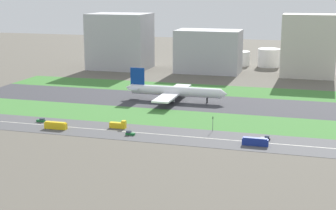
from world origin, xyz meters
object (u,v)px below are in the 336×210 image
object	(u,v)px
car_1	(130,133)
terminal_building	(120,41)
fuel_tank_centre	(240,58)
car_0	(266,138)
office_tower	(309,46)
hangar_building	(208,51)
bus_0	(56,125)
traffic_light	(213,123)
fuel_tank_west	(206,56)
fuel_tank_east	(269,58)
truck_0	(118,125)
airliner	(173,91)
bus_1	(255,142)
car_2	(41,120)

from	to	relation	value
car_1	terminal_building	bearing A→B (deg)	-67.51
terminal_building	fuel_tank_centre	world-z (taller)	terminal_building
car_0	office_tower	bearing A→B (deg)	85.53
hangar_building	office_tower	bearing A→B (deg)	0.00
bus_0	traffic_light	xyz separation A→B (m)	(75.56, 17.99, 2.47)
car_0	fuel_tank_west	distance (m)	239.43
traffic_light	fuel_tank_east	size ratio (longest dim) A/B	0.37
hangar_building	fuel_tank_east	world-z (taller)	hangar_building
truck_0	terminal_building	size ratio (longest dim) A/B	0.17
airliner	bus_1	bearing A→B (deg)	-52.70
office_tower	airliner	bearing A→B (deg)	-124.17
terminal_building	fuel_tank_centre	distance (m)	108.40
airliner	fuel_tank_east	bearing A→B (deg)	74.67
car_0	car_1	bearing A→B (deg)	-170.97
fuel_tank_centre	traffic_light	bearing A→B (deg)	-85.09
bus_1	fuel_tank_east	xyz separation A→B (m)	(-15.85, 237.00, 6.17)
bus_1	car_2	bearing A→B (deg)	-5.09
bus_1	fuel_tank_centre	world-z (taller)	fuel_tank_centre
car_1	fuel_tank_centre	world-z (taller)	fuel_tank_centre
airliner	traffic_light	xyz separation A→B (m)	(36.68, -60.01, -1.94)
traffic_light	office_tower	world-z (taller)	office_tower
terminal_building	office_tower	size ratio (longest dim) A/B	1.03
car_2	bus_0	bearing A→B (deg)	-35.78
car_0	fuel_tank_centre	distance (m)	231.54
car_1	traffic_light	distance (m)	40.77
bus_1	terminal_building	bearing A→B (deg)	-54.16
car_2	bus_1	world-z (taller)	bus_1
car_1	terminal_building	size ratio (longest dim) A/B	0.09
truck_0	car_0	xyz separation A→B (m)	(72.72, 0.00, -0.75)
traffic_light	fuel_tank_west	distance (m)	224.53
airliner	car_0	world-z (taller)	airliner
hangar_building	fuel_tank_centre	size ratio (longest dim) A/B	2.94
car_0	office_tower	world-z (taller)	office_tower
fuel_tank_east	fuel_tank_centre	bearing A→B (deg)	180.00
traffic_light	hangar_building	world-z (taller)	hangar_building
car_1	car_0	size ratio (longest dim) A/B	1.00
fuel_tank_west	bus_0	bearing A→B (deg)	-96.30
bus_0	car_2	bearing A→B (deg)	-35.78
terminal_building	airliner	bearing A→B (deg)	-55.20
car_2	car_0	bearing A→B (deg)	0.00
car_2	fuel_tank_centre	bearing A→B (deg)	72.71
bus_1	fuel_tank_west	xyz separation A→B (m)	(-72.17, 237.00, 5.39)
truck_0	traffic_light	distance (m)	47.00
fuel_tank_east	bus_0	bearing A→B (deg)	-109.19
terminal_building	office_tower	xyz separation A→B (m)	(156.62, 0.00, 0.82)
airliner	office_tower	bearing A→B (deg)	55.83
traffic_light	car_0	bearing A→B (deg)	-16.80
airliner	fuel_tank_east	distance (m)	164.87
car_1	truck_0	bearing A→B (deg)	-45.55
bus_1	fuel_tank_west	distance (m)	247.80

